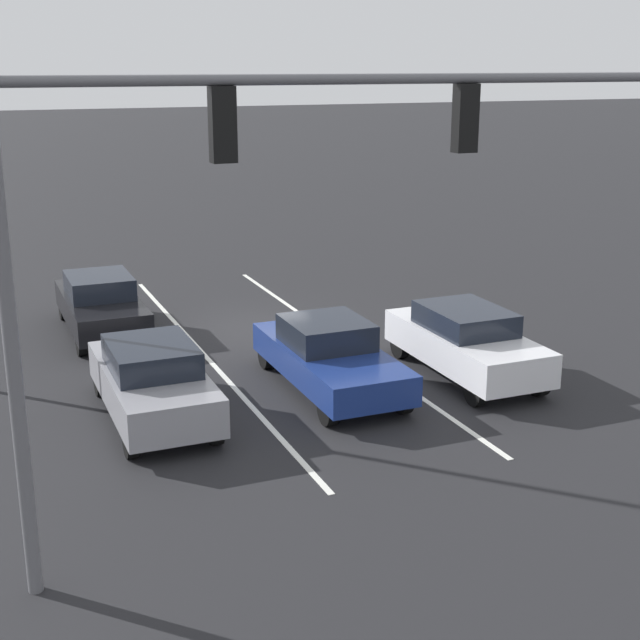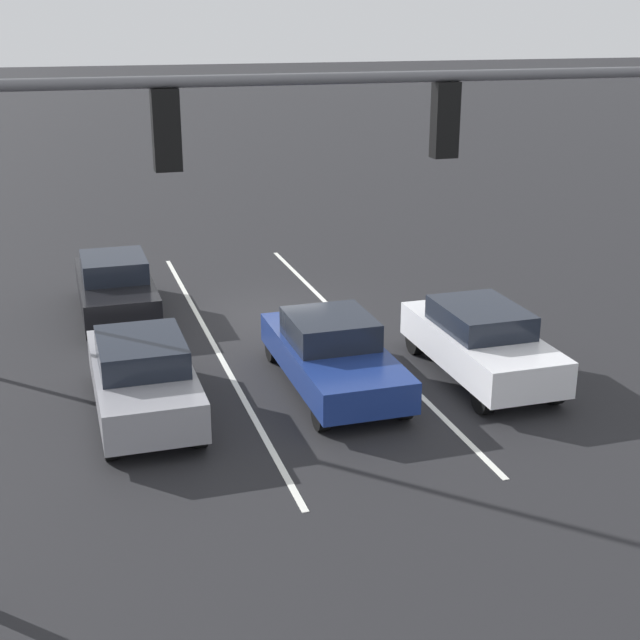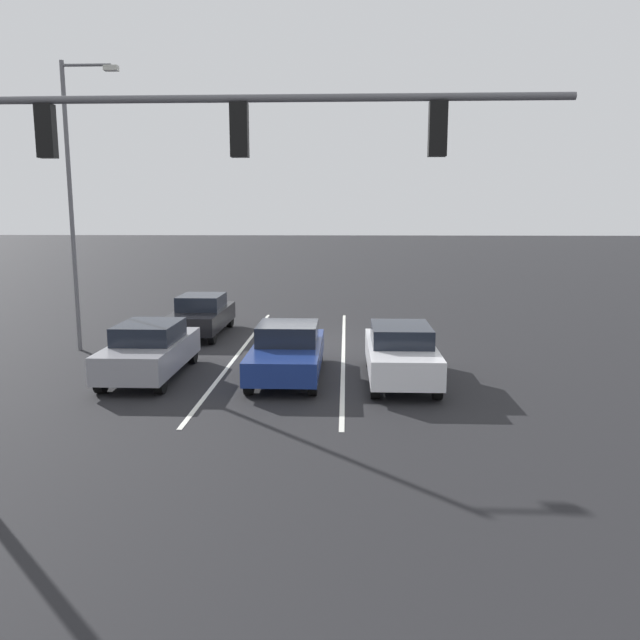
{
  "view_description": "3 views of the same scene",
  "coord_description": "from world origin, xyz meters",
  "px_view_note": "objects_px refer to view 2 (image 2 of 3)",
  "views": [
    {
      "loc": [
        6.92,
        21.54,
        6.77
      ],
      "look_at": [
        0.48,
        5.95,
        1.89
      ],
      "focal_mm": 50.0,
      "sensor_mm": 36.0,
      "label": 1
    },
    {
      "loc": [
        5.04,
        21.07,
        7.3
      ],
      "look_at": [
        0.13,
        5.0,
        1.52
      ],
      "focal_mm": 50.0,
      "sensor_mm": 36.0,
      "label": 2
    },
    {
      "loc": [
        -1.8,
        22.02,
        4.51
      ],
      "look_at": [
        -1.11,
        5.66,
        1.75
      ],
      "focal_mm": 35.0,
      "sensor_mm": 36.0,
      "label": 3
    }
  ],
  "objects_px": {
    "car_black_rightlane_second": "(115,286)",
    "car_navy_midlane_front": "(332,353)",
    "car_gray_rightlane_front": "(143,376)",
    "car_white_leftlane_front": "(480,341)",
    "traffic_signal_gantry": "(272,186)"
  },
  "relations": [
    {
      "from": "car_navy_midlane_front",
      "to": "traffic_signal_gantry",
      "type": "distance_m",
      "value": 7.64
    },
    {
      "from": "car_white_leftlane_front",
      "to": "traffic_signal_gantry",
      "type": "relative_size",
      "value": 0.36
    },
    {
      "from": "car_gray_rightlane_front",
      "to": "car_white_leftlane_front",
      "type": "bearing_deg",
      "value": 178.6
    },
    {
      "from": "car_black_rightlane_second",
      "to": "traffic_signal_gantry",
      "type": "height_order",
      "value": "traffic_signal_gantry"
    },
    {
      "from": "car_white_leftlane_front",
      "to": "car_navy_midlane_front",
      "type": "xyz_separation_m",
      "value": [
        3.14,
        -0.39,
        -0.06
      ]
    },
    {
      "from": "car_navy_midlane_front",
      "to": "car_black_rightlane_second",
      "type": "distance_m",
      "value": 7.17
    },
    {
      "from": "car_navy_midlane_front",
      "to": "traffic_signal_gantry",
      "type": "xyz_separation_m",
      "value": [
        2.59,
        5.56,
        4.55
      ]
    },
    {
      "from": "traffic_signal_gantry",
      "to": "car_black_rightlane_second",
      "type": "bearing_deg",
      "value": -83.81
    },
    {
      "from": "car_navy_midlane_front",
      "to": "traffic_signal_gantry",
      "type": "bearing_deg",
      "value": 65.07
    },
    {
      "from": "car_white_leftlane_front",
      "to": "traffic_signal_gantry",
      "type": "height_order",
      "value": "traffic_signal_gantry"
    },
    {
      "from": "car_white_leftlane_front",
      "to": "traffic_signal_gantry",
      "type": "distance_m",
      "value": 8.93
    },
    {
      "from": "car_navy_midlane_front",
      "to": "traffic_signal_gantry",
      "type": "height_order",
      "value": "traffic_signal_gantry"
    },
    {
      "from": "car_black_rightlane_second",
      "to": "car_gray_rightlane_front",
      "type": "bearing_deg",
      "value": 89.93
    },
    {
      "from": "car_black_rightlane_second",
      "to": "car_navy_midlane_front",
      "type": "bearing_deg",
      "value": 122.45
    },
    {
      "from": "car_gray_rightlane_front",
      "to": "car_black_rightlane_second",
      "type": "height_order",
      "value": "car_gray_rightlane_front"
    }
  ]
}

